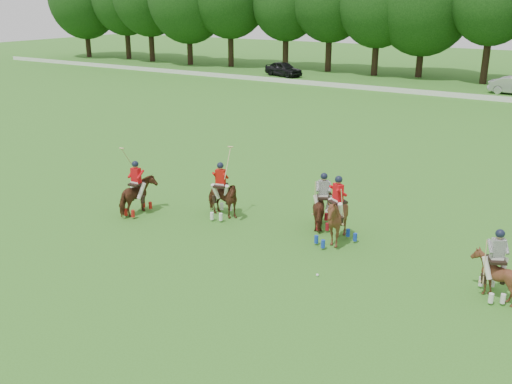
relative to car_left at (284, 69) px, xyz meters
The scene contains 9 objects.
ground 46.88m from the car_left, 65.07° to the right, with size 180.00×180.00×0.00m, color #3A7421.
boundary_rail 20.27m from the car_left, 12.83° to the right, with size 120.00×0.10×0.44m, color white.
car_left is the anchor object (origin of this frame).
polo_red_a 42.52m from the car_left, 68.57° to the right, with size 1.09×1.77×2.73m.
polo_red_b 42.37m from the car_left, 64.07° to the right, with size 1.77×1.62×2.76m.
polo_red_c 44.76m from the car_left, 58.42° to the right, with size 2.11×2.17×2.49m.
polo_stripe_a 43.20m from the car_left, 58.83° to the right, with size 1.42×1.80×2.12m.
polo_stripe_b 48.61m from the car_left, 53.68° to the right, with size 1.52×1.58×2.09m.
polo_ball 47.22m from the car_left, 59.48° to the right, with size 0.09×0.09×0.09m, color white.
Camera 1 is at (10.96, -12.64, 8.19)m, focal length 40.00 mm.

